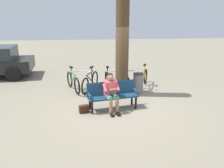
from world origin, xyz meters
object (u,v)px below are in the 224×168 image
bench (112,93)px  bicycle_blue (144,79)px  bicycle_silver (73,82)px  litter_bin (138,83)px  bicycle_orange (126,81)px  bicycle_purple (108,81)px  tree_trunk (122,39)px  person_reading (111,91)px  handbag (84,109)px  bicycle_black (90,82)px

bench → bicycle_blue: size_ratio=1.06×
bicycle_blue → bicycle_silver: bearing=-63.9°
litter_bin → bicycle_orange: bicycle_orange is taller
litter_bin → bicycle_silver: size_ratio=0.48×
bicycle_purple → bench: bearing=-3.3°
tree_trunk → bicycle_purple: tree_trunk is taller
bench → person_reading: size_ratio=1.38×
bicycle_silver → tree_trunk: bearing=50.9°
handbag → bicycle_silver: bicycle_silver is taller
handbag → tree_trunk: tree_trunk is taller
bicycle_blue → bicycle_black: 2.22m
bicycle_black → bicycle_silver: (0.68, -0.06, 0.00)m
tree_trunk → bicycle_orange: bearing=-114.4°
litter_bin → bicycle_black: 1.89m
litter_bin → bicycle_blue: (-0.37, -0.63, -0.03)m
bicycle_silver → bicycle_orange: bearing=67.2°
litter_bin → bench: bearing=50.5°
tree_trunk → bicycle_silver: bearing=-19.0°
bicycle_blue → bicycle_silver: size_ratio=0.98×
bench → bicycle_orange: 1.94m
bicycle_silver → handbag: bearing=-8.1°
bicycle_orange → bicycle_black: (1.42, -0.04, 0.00)m
bicycle_orange → bicycle_silver: size_ratio=1.05×
bicycle_black → bicycle_silver: bearing=-72.7°
person_reading → handbag: (0.86, 0.08, -0.54)m
bicycle_silver → bench: bearing=15.7°
bicycle_orange → bicycle_silver: bearing=-94.1°
person_reading → bicycle_orange: person_reading is taller
handbag → bicycle_purple: bicycle_purple is taller
bench → bicycle_purple: bicycle_purple is taller
bench → litter_bin: bench is taller
bench → bicycle_blue: 2.55m
person_reading → tree_trunk: bearing=-121.6°
bench → tree_trunk: bearing=-122.2°
bench → bicycle_orange: size_ratio=0.99×
bicycle_blue → handbag: bearing=-23.3°
litter_bin → tree_trunk: bearing=12.4°
litter_bin → bicycle_blue: bearing=-120.2°
bicycle_orange → person_reading: bearing=-23.0°
person_reading → handbag: bearing=-5.6°
bicycle_orange → bicycle_purple: same height
tree_trunk → bicycle_purple: bearing=-48.3°
bench → bicycle_silver: bicycle_silver is taller
person_reading → bicycle_silver: size_ratio=0.75×
tree_trunk → litter_bin: bearing=-167.6°
handbag → tree_trunk: (-1.40, -1.51, 1.97)m
person_reading → bicycle_blue: size_ratio=0.77×
litter_bin → bicycle_blue: 0.73m
bicycle_purple → bicycle_silver: 1.39m
handbag → bench: bearing=-164.1°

